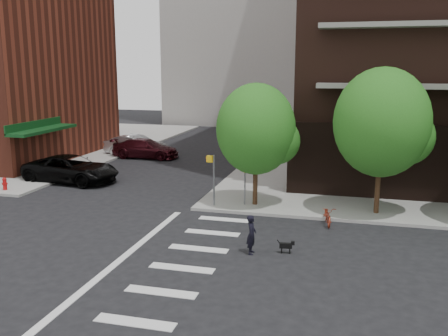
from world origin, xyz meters
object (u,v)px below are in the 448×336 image
parked_car_black (71,169)px  parked_car_silver (136,146)px  dog_walker (252,235)px  scooter (328,215)px  fire_hydrant (5,183)px  parked_car_maroon (146,148)px

parked_car_black → parked_car_silver: size_ratio=1.19×
dog_walker → scooter: bearing=-34.0°
fire_hydrant → parked_car_maroon: parked_car_maroon is taller
fire_hydrant → scooter: size_ratio=0.44×
fire_hydrant → dog_walker: bearing=-20.2°
parked_car_black → scooter: size_ratio=3.60×
fire_hydrant → parked_car_silver: parked_car_silver is taller
parked_car_silver → parked_car_black: bearing=-174.5°
parked_car_silver → scooter: (15.99, -14.20, -0.40)m
fire_hydrant → scooter: fire_hydrant is taller
parked_car_black → parked_car_maroon: (1.16, 8.87, -0.07)m
parked_car_maroon → dog_walker: size_ratio=3.40×
parked_car_silver → dog_walker: bearing=-138.9°
fire_hydrant → parked_car_silver: bearing=79.9°
fire_hydrant → parked_car_silver: (2.30, 12.90, 0.28)m
parked_car_black → scooter: 16.64m
parked_car_maroon → dog_walker: dog_walker is taller
dog_walker → parked_car_maroon: bearing=31.1°
parked_car_black → parked_car_maroon: bearing=-2.1°
parked_car_black → parked_car_silver: (0.00, 9.62, -0.00)m
parked_car_maroon → fire_hydrant: bearing=163.9°
parked_car_silver → fire_hydrant: bearing=175.4°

